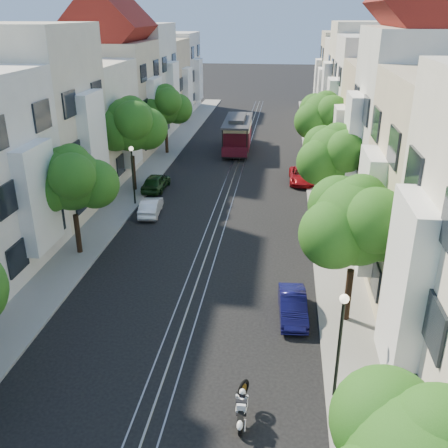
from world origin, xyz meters
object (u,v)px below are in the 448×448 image
(parked_car_e_far, at_px, (301,176))
(lamp_west, at_px, (132,167))
(tree_e_d, at_px, (325,117))
(tree_w_b, at_px, (72,181))
(parked_car_e_mid, at_px, (293,306))
(tree_w_d, at_px, (166,106))
(tree_e_c, at_px, (335,156))
(sportbike_rider, at_px, (242,405))
(cable_car, at_px, (238,132))
(parked_car_w_far, at_px, (156,182))
(lamp_east, at_px, (341,331))
(parked_car_w_mid, at_px, (151,207))
(tree_e_b, at_px, (358,224))
(tree_w_c, at_px, (131,125))

(parked_car_e_far, bearing_deg, lamp_west, -152.27)
(tree_e_d, height_order, lamp_west, tree_e_d)
(tree_w_b, relative_size, parked_car_e_mid, 1.84)
(tree_w_d, xyz_separation_m, parked_car_e_mid, (11.98, -26.95, -4.04))
(tree_e_c, relative_size, sportbike_rider, 3.66)
(parked_car_e_far, bearing_deg, parked_car_e_mid, -93.51)
(cable_car, height_order, parked_car_w_far, cable_car)
(sportbike_rider, distance_m, cable_car, 35.73)
(lamp_east, bearing_deg, tree_w_b, 143.42)
(parked_car_e_mid, distance_m, parked_car_w_mid, 14.81)
(tree_e_b, xyz_separation_m, lamp_west, (-13.56, 13.02, -1.89))
(tree_w_b, relative_size, tree_w_d, 0.96)
(lamp_east, height_order, lamp_west, same)
(parked_car_w_mid, bearing_deg, lamp_east, 118.74)
(lamp_west, xyz_separation_m, sportbike_rider, (9.42, -19.54, -2.14))
(parked_car_e_mid, bearing_deg, lamp_east, -77.40)
(tree_w_d, distance_m, lamp_east, 34.73)
(cable_car, height_order, parked_car_e_mid, cable_car)
(tree_w_b, xyz_separation_m, lamp_west, (0.84, 8.02, -1.55))
(parked_car_e_mid, bearing_deg, parked_car_w_mid, 126.43)
(tree_w_b, distance_m, tree_w_d, 22.00)
(tree_e_b, relative_size, lamp_west, 1.61)
(tree_w_d, bearing_deg, lamp_east, -67.20)
(lamp_west, relative_size, parked_car_w_far, 1.08)
(tree_e_d, relative_size, tree_w_d, 1.05)
(tree_e_b, xyz_separation_m, cable_car, (-7.76, 29.01, -2.88))
(tree_e_b, xyz_separation_m, tree_e_d, (0.00, 22.00, 0.13))
(tree_w_d, bearing_deg, parked_car_e_far, -30.07)
(tree_e_c, relative_size, parked_car_e_far, 1.58)
(tree_e_d, xyz_separation_m, tree_w_c, (-14.40, -6.00, 0.20))
(lamp_west, bearing_deg, lamp_east, -55.01)
(tree_e_b, distance_m, tree_w_d, 30.60)
(tree_e_c, height_order, lamp_west, tree_e_c)
(tree_w_c, distance_m, lamp_east, 25.01)
(tree_e_c, distance_m, parked_car_e_far, 9.66)
(cable_car, relative_size, parked_car_w_far, 2.14)
(tree_e_b, xyz_separation_m, tree_w_d, (-14.40, 27.00, -0.13))
(parked_car_e_mid, xyz_separation_m, parked_car_w_mid, (-9.53, 11.34, 0.01))
(tree_e_d, bearing_deg, parked_car_w_far, -156.43)
(sportbike_rider, distance_m, parked_car_w_mid, 19.53)
(tree_w_c, distance_m, lamp_west, 3.81)
(tree_w_d, relative_size, parked_car_e_mid, 1.91)
(tree_w_b, xyz_separation_m, parked_car_e_far, (12.74, 14.62, -3.83))
(parked_car_e_far, bearing_deg, parked_car_w_far, -165.16)
(lamp_west, bearing_deg, tree_e_d, 33.50)
(lamp_west, relative_size, sportbike_rider, 2.33)
(parked_car_e_far, bearing_deg, tree_e_b, -86.44)
(sportbike_rider, bearing_deg, tree_e_c, 76.25)
(tree_e_c, height_order, parked_car_w_far, tree_e_c)
(tree_e_d, relative_size, sportbike_rider, 3.84)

